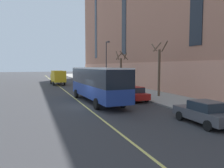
# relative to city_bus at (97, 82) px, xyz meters

# --- Properties ---
(ground_plane) EXTENTS (260.00, 260.00, 0.00)m
(ground_plane) POSITION_rel_city_bus_xyz_m (-1.35, -1.60, -2.11)
(ground_plane) COLOR #38383A
(sidewalk) EXTENTS (5.86, 160.00, 0.15)m
(sidewalk) POSITION_rel_city_bus_xyz_m (8.18, 1.40, -2.04)
(sidewalk) COLOR #9E9B93
(sidewalk) RESTS_ON ground
(city_bus) EXTENTS (3.23, 11.94, 3.64)m
(city_bus) POSITION_rel_city_bus_xyz_m (0.00, 0.00, 0.00)
(city_bus) COLOR navy
(city_bus) RESTS_ON ground
(parked_car_navy_0) EXTENTS (2.05, 4.81, 1.56)m
(parked_car_navy_0) POSITION_rel_city_bus_xyz_m (4.15, 20.21, -1.33)
(parked_car_navy_0) COLOR navy
(parked_car_navy_0) RESTS_ON ground
(parked_car_champagne_1) EXTENTS (2.11, 4.45, 1.56)m
(parked_car_champagne_1) POSITION_rel_city_bus_xyz_m (4.02, 8.13, -1.33)
(parked_car_champagne_1) COLOR #BCAD89
(parked_car_champagne_1) RESTS_ON ground
(parked_car_red_2) EXTENTS (1.96, 4.47, 1.56)m
(parked_car_red_2) POSITION_rel_city_bus_xyz_m (4.07, -0.32, -1.33)
(parked_car_red_2) COLOR #B21E19
(parked_car_red_2) RESTS_ON ground
(parked_car_darkgray_3) EXTENTS (1.97, 4.33, 1.56)m
(parked_car_darkgray_3) POSITION_rel_city_bus_xyz_m (4.18, -10.66, -1.33)
(parked_car_darkgray_3) COLOR #4C4C51
(parked_car_darkgray_3) RESTS_ON ground
(parked_car_darkgray_4) EXTENTS (2.11, 4.45, 1.56)m
(parked_car_darkgray_4) POSITION_rel_city_bus_xyz_m (3.97, 28.29, -1.33)
(parked_car_darkgray_4) COLOR #4C4C51
(parked_car_darkgray_4) RESTS_ON ground
(box_truck) EXTENTS (2.55, 7.25, 2.86)m
(box_truck) POSITION_rel_city_bus_xyz_m (-1.54, 23.36, -0.46)
(box_truck) COLOR gold
(box_truck) RESTS_ON ground
(street_tree_mid_block) EXTENTS (1.64, 1.59, 6.64)m
(street_tree_mid_block) POSITION_rel_city_bus_xyz_m (8.12, 1.15, 1.33)
(street_tree_mid_block) COLOR brown
(street_tree_mid_block) RESTS_ON sidewalk
(street_tree_far_uptown) EXTENTS (1.82, 1.86, 6.21)m
(street_tree_far_uptown) POSITION_rel_city_bus_xyz_m (8.14, 13.32, 1.21)
(street_tree_far_uptown) COLOR brown
(street_tree_far_uptown) RESTS_ON sidewalk
(street_lamp) EXTENTS (0.36, 1.48, 7.85)m
(street_lamp) POSITION_rel_city_bus_xyz_m (5.85, 14.35, 2.77)
(street_lamp) COLOR #2D2D30
(street_lamp) RESTS_ON sidewalk
(lane_centerline) EXTENTS (0.16, 140.00, 0.01)m
(lane_centerline) POSITION_rel_city_bus_xyz_m (-1.70, 1.40, -2.11)
(lane_centerline) COLOR #E0D66B
(lane_centerline) RESTS_ON ground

